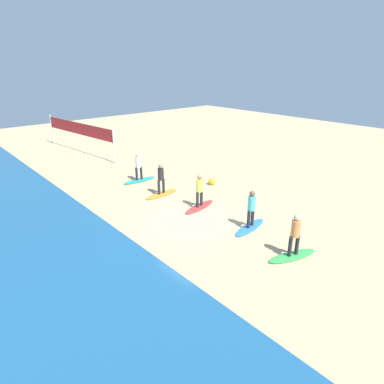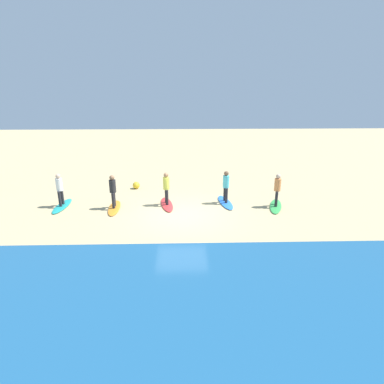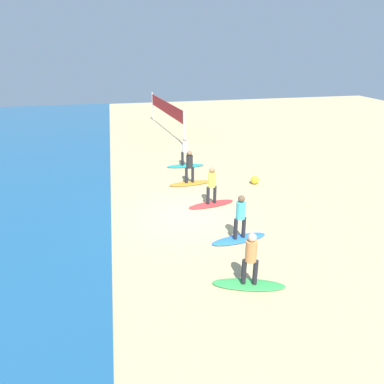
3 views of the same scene
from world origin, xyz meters
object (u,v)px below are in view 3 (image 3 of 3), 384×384
surfboard_blue (239,239)px  surfer_orange (190,164)px  surfboard_red (211,204)px  surfboard_orange (190,183)px  surfboard_teal (185,166)px  beach_ball (255,180)px  surfer_green (251,255)px  surfboard_green (249,285)px  surfer_teal (185,149)px  volleyball_net (166,109)px  surfer_blue (241,214)px  surfer_red (212,183)px

surfboard_blue → surfer_orange: surfer_orange is taller
surfboard_blue → surfboard_red: same height
surfboard_orange → surfboard_teal: bearing=-101.0°
surfboard_red → beach_ball: size_ratio=5.07×
surfboard_blue → surfboard_teal: size_ratio=1.00×
surfboard_orange → surfer_green: bearing=85.9°
surfboard_green → surfboard_red: size_ratio=1.00×
surfboard_green → surfer_teal: size_ratio=1.28×
surfboard_teal → volleyball_net: volleyball_net is taller
volleyball_net → surfer_green: bearing=178.3°
surfboard_orange → surfer_blue: bearing=91.9°
surfer_blue → surfer_teal: 8.33m
surfer_blue → surfboard_orange: 5.75m
surfer_green → surfboard_blue: 2.74m
surfboard_red → surfboard_orange: same height
surfer_blue → surfboard_teal: (8.33, 0.26, -0.99)m
surfboard_green → surfboard_orange: 8.12m
surfer_green → surfboard_blue: bearing=-13.4°
surfboard_orange → surfer_teal: (2.69, -0.33, 0.99)m
surfer_blue → surfboard_teal: bearing=1.8°
surfer_teal → volleyball_net: size_ratio=0.18×
surfer_orange → surfboard_teal: bearing=-6.9°
surfboard_teal → surfboard_red: bearing=92.9°
surfer_orange → beach_ball: bearing=-101.7°
surfer_green → surfboard_blue: size_ratio=0.78×
surfboard_blue → beach_ball: size_ratio=5.07×
surfboard_green → surfer_blue: size_ratio=1.28×
surfboard_green → surfboard_blue: size_ratio=1.00×
surfer_blue → surfboard_red: 3.20m
beach_ball → surfboard_teal: bearing=40.3°
surfboard_green → surfboard_red: same height
volleyball_net → beach_ball: (-12.14, -2.60, -1.58)m
surfer_teal → surfboard_teal: bearing=14.0°
surfer_blue → surfboard_red: bearing=3.6°
surfer_green → surfer_red: same height
surfboard_blue → surfer_orange: 5.75m
surfboard_blue → surfer_red: size_ratio=1.28×
surfer_green → beach_ball: (7.46, -3.18, -0.83)m
surfboard_green → beach_ball: (7.46, -3.18, 0.16)m
surfer_blue → surfer_red: 3.04m
surfboard_teal → surfer_blue: bearing=93.9°
surfboard_orange → surfer_teal: 2.89m
surfboard_green → surfer_green: (0.00, -0.00, 0.99)m
surfboard_green → surfboard_orange: bearing=-72.8°
beach_ball → surfboard_red: bearing=124.9°
surfer_red → surfboard_red: bearing=0.0°
volleyball_net → surfboard_blue: bearing=-180.0°
surfboard_red → surfer_teal: bearing=-99.4°
surfer_green → surfboard_red: (5.52, -0.40, -0.99)m
surfboard_green → surfer_red: 5.62m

